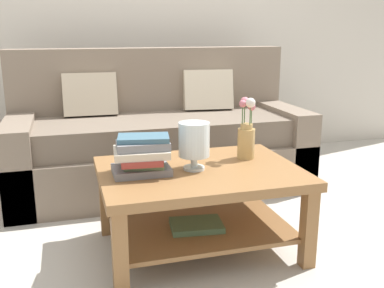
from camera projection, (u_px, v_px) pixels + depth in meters
name	position (u px, v px, depth m)	size (l,w,h in m)	color
ground_plane	(194.00, 223.00, 2.84)	(10.00, 10.00, 0.00)	#B7B2A8
back_wall	(143.00, 13.00, 4.03)	(6.40, 0.12, 2.70)	beige
couch	(159.00, 140.00, 3.46)	(2.22, 0.90, 1.06)	#7A6B5B
coffee_table	(200.00, 191.00, 2.43)	(1.07, 0.79, 0.47)	olive
book_stack_main	(142.00, 156.00, 2.28)	(0.30, 0.24, 0.20)	slate
glass_hurricane_vase	(194.00, 141.00, 2.34)	(0.17, 0.17, 0.26)	silver
flower_pitcher	(246.00, 134.00, 2.55)	(0.10, 0.12, 0.36)	tan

